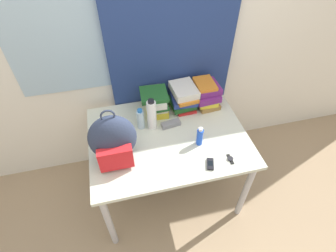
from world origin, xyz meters
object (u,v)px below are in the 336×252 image
object	(u,v)px
backpack	(113,140)
water_bottle	(141,119)
sports_bottle	(152,115)
sunscreen_bottle	(200,137)
cell_phone	(210,164)
wristwatch	(230,159)
sunglasses_case	(171,124)
book_stack_center	(183,97)
book_stack_right	(206,93)
book_stack_left	(155,101)

from	to	relation	value
backpack	water_bottle	world-z (taller)	backpack
sports_bottle	sunscreen_bottle	xyz separation A→B (m)	(0.30, -0.25, -0.06)
cell_phone	water_bottle	bearing A→B (deg)	130.10
sports_bottle	wristwatch	size ratio (longest dim) A/B	3.06
backpack	sunglasses_case	distance (m)	0.52
book_stack_center	cell_phone	xyz separation A→B (m)	(0.01, -0.63, -0.10)
sports_bottle	book_stack_right	bearing A→B (deg)	20.25
book_stack_right	sunscreen_bottle	distance (m)	0.47
book_stack_left	cell_phone	size ratio (longest dim) A/B	2.76
sports_bottle	sunglasses_case	world-z (taller)	sports_bottle
sports_bottle	backpack	bearing A→B (deg)	-142.56
water_bottle	sunglasses_case	distance (m)	0.24
cell_phone	sunglasses_case	bearing A→B (deg)	111.44
sports_bottle	sunscreen_bottle	bearing A→B (deg)	-39.50
book_stack_center	sunscreen_bottle	xyz separation A→B (m)	(0.00, -0.43, -0.03)
sports_bottle	sunscreen_bottle	distance (m)	0.39
backpack	wristwatch	distance (m)	0.81
sports_bottle	wristwatch	distance (m)	0.65
backpack	cell_phone	bearing A→B (deg)	-19.55
book_stack_right	water_bottle	size ratio (longest dim) A/B	1.53
book_stack_left	wristwatch	size ratio (longest dim) A/B	3.19
water_bottle	book_stack_right	bearing A→B (deg)	15.49
cell_phone	wristwatch	bearing A→B (deg)	3.94
sunglasses_case	wristwatch	world-z (taller)	sunglasses_case
book_stack_left	sports_bottle	distance (m)	0.20
backpack	sports_bottle	world-z (taller)	backpack
cell_phone	book_stack_center	bearing A→B (deg)	91.25
sports_bottle	wristwatch	xyz separation A→B (m)	(0.47, -0.44, -0.13)
book_stack_left	cell_phone	distance (m)	0.69
book_stack_center	cell_phone	size ratio (longest dim) A/B	2.73
book_stack_right	wristwatch	size ratio (longest dim) A/B	3.12
backpack	book_stack_center	xyz separation A→B (m)	(0.60, 0.42, -0.08)
book_stack_left	book_stack_center	world-z (taller)	book_stack_center
sports_bottle	cell_phone	xyz separation A→B (m)	(0.31, -0.45, -0.12)
book_stack_left	book_stack_right	distance (m)	0.43
book_stack_center	sunscreen_bottle	bearing A→B (deg)	-89.92
book_stack_left	water_bottle	xyz separation A→B (m)	(-0.15, -0.16, -0.01)
book_stack_center	wristwatch	distance (m)	0.65
backpack	book_stack_left	xyz separation A→B (m)	(0.37, 0.42, -0.08)
cell_phone	sunglasses_case	xyz separation A→B (m)	(-0.17, 0.43, 0.01)
wristwatch	sunscreen_bottle	bearing A→B (deg)	130.66
water_bottle	sunglasses_case	size ratio (longest dim) A/B	1.16
cell_phone	sunglasses_case	distance (m)	0.46
backpack	book_stack_center	world-z (taller)	backpack
book_stack_right	sports_bottle	xyz separation A→B (m)	(-0.49, -0.18, 0.03)
sunglasses_case	sunscreen_bottle	bearing A→B (deg)	-55.68
book_stack_center	cell_phone	world-z (taller)	book_stack_center
book_stack_right	sunglasses_case	size ratio (longest dim) A/B	1.78
sports_bottle	sunglasses_case	distance (m)	0.18
book_stack_right	sunscreen_bottle	bearing A→B (deg)	-114.14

